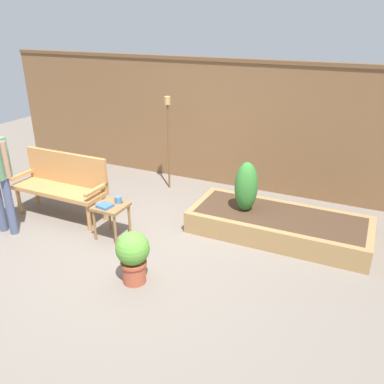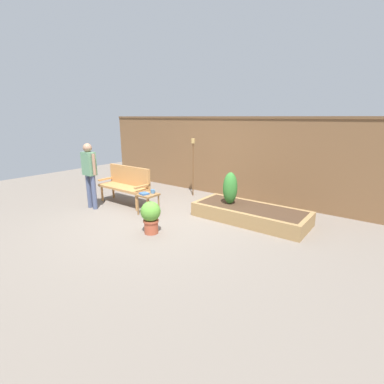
{
  "view_description": "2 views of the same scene",
  "coord_description": "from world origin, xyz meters",
  "px_view_note": "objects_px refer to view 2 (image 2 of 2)",
  "views": [
    {
      "loc": [
        2.61,
        -3.72,
        2.75
      ],
      "look_at": [
        0.5,
        0.76,
        0.59
      ],
      "focal_mm": 37.39,
      "sensor_mm": 36.0,
      "label": 1
    },
    {
      "loc": [
        4.03,
        -4.11,
        2.15
      ],
      "look_at": [
        0.6,
        0.45,
        0.62
      ],
      "focal_mm": 26.28,
      "sensor_mm": 36.0,
      "label": 2
    }
  ],
  "objects_px": {
    "potted_boxwood": "(151,215)",
    "tiki_torch": "(193,157)",
    "book_on_table": "(144,194)",
    "garden_bench": "(126,182)",
    "cup_on_table": "(153,191)",
    "shrub_near_bench": "(230,188)",
    "side_table": "(148,197)",
    "person_by_bench": "(89,170)"
  },
  "relations": [
    {
      "from": "potted_boxwood",
      "to": "shrub_near_bench",
      "type": "bearing_deg",
      "value": 66.7
    },
    {
      "from": "cup_on_table",
      "to": "tiki_torch",
      "type": "height_order",
      "value": "tiki_torch"
    },
    {
      "from": "person_by_bench",
      "to": "tiki_torch",
      "type": "bearing_deg",
      "value": 61.52
    },
    {
      "from": "side_table",
      "to": "person_by_bench",
      "type": "relative_size",
      "value": 0.31
    },
    {
      "from": "book_on_table",
      "to": "shrub_near_bench",
      "type": "distance_m",
      "value": 1.9
    },
    {
      "from": "shrub_near_bench",
      "to": "person_by_bench",
      "type": "height_order",
      "value": "person_by_bench"
    },
    {
      "from": "potted_boxwood",
      "to": "person_by_bench",
      "type": "distance_m",
      "value": 2.3
    },
    {
      "from": "shrub_near_bench",
      "to": "garden_bench",
      "type": "bearing_deg",
      "value": -165.31
    },
    {
      "from": "cup_on_table",
      "to": "potted_boxwood",
      "type": "relative_size",
      "value": 0.21
    },
    {
      "from": "shrub_near_bench",
      "to": "tiki_torch",
      "type": "height_order",
      "value": "tiki_torch"
    },
    {
      "from": "potted_boxwood",
      "to": "tiki_torch",
      "type": "height_order",
      "value": "tiki_torch"
    },
    {
      "from": "cup_on_table",
      "to": "book_on_table",
      "type": "relative_size",
      "value": 0.71
    },
    {
      "from": "potted_boxwood",
      "to": "tiki_torch",
      "type": "distance_m",
      "value": 2.85
    },
    {
      "from": "garden_bench",
      "to": "cup_on_table",
      "type": "xyz_separation_m",
      "value": [
        1.11,
        -0.18,
        -0.02
      ]
    },
    {
      "from": "side_table",
      "to": "cup_on_table",
      "type": "distance_m",
      "value": 0.17
    },
    {
      "from": "cup_on_table",
      "to": "side_table",
      "type": "bearing_deg",
      "value": -113.59
    },
    {
      "from": "cup_on_table",
      "to": "potted_boxwood",
      "type": "bearing_deg",
      "value": -47.62
    },
    {
      "from": "side_table",
      "to": "potted_boxwood",
      "type": "distance_m",
      "value": 1.09
    },
    {
      "from": "garden_bench",
      "to": "shrub_near_bench",
      "type": "height_order",
      "value": "shrub_near_bench"
    },
    {
      "from": "book_on_table",
      "to": "cup_on_table",
      "type": "bearing_deg",
      "value": 75.12
    },
    {
      "from": "book_on_table",
      "to": "tiki_torch",
      "type": "bearing_deg",
      "value": 100.95
    },
    {
      "from": "cup_on_table",
      "to": "person_by_bench",
      "type": "xyz_separation_m",
      "value": [
        -1.45,
        -0.61,
        0.41
      ]
    },
    {
      "from": "garden_bench",
      "to": "cup_on_table",
      "type": "bearing_deg",
      "value": -9.1
    },
    {
      "from": "shrub_near_bench",
      "to": "person_by_bench",
      "type": "distance_m",
      "value": 3.3
    },
    {
      "from": "garden_bench",
      "to": "side_table",
      "type": "xyz_separation_m",
      "value": [
        1.06,
        -0.29,
        -0.15
      ]
    },
    {
      "from": "book_on_table",
      "to": "person_by_bench",
      "type": "distance_m",
      "value": 1.5
    },
    {
      "from": "garden_bench",
      "to": "tiki_torch",
      "type": "xyz_separation_m",
      "value": [
        0.94,
        1.57,
        0.55
      ]
    },
    {
      "from": "cup_on_table",
      "to": "shrub_near_bench",
      "type": "bearing_deg",
      "value": 29.95
    },
    {
      "from": "person_by_bench",
      "to": "shrub_near_bench",
      "type": "bearing_deg",
      "value": 26.51
    },
    {
      "from": "side_table",
      "to": "book_on_table",
      "type": "xyz_separation_m",
      "value": [
        -0.03,
        -0.08,
        0.1
      ]
    },
    {
      "from": "shrub_near_bench",
      "to": "tiki_torch",
      "type": "relative_size",
      "value": 0.44
    },
    {
      "from": "side_table",
      "to": "potted_boxwood",
      "type": "height_order",
      "value": "potted_boxwood"
    },
    {
      "from": "side_table",
      "to": "shrub_near_bench",
      "type": "xyz_separation_m",
      "value": [
        1.54,
        0.97,
        0.25
      ]
    },
    {
      "from": "book_on_table",
      "to": "tiki_torch",
      "type": "distance_m",
      "value": 2.03
    },
    {
      "from": "cup_on_table",
      "to": "person_by_bench",
      "type": "bearing_deg",
      "value": -157.27
    },
    {
      "from": "potted_boxwood",
      "to": "book_on_table",
      "type": "bearing_deg",
      "value": 142.46
    },
    {
      "from": "garden_bench",
      "to": "person_by_bench",
      "type": "bearing_deg",
      "value": -113.36
    },
    {
      "from": "side_table",
      "to": "person_by_bench",
      "type": "xyz_separation_m",
      "value": [
        -1.4,
        -0.5,
        0.54
      ]
    },
    {
      "from": "potted_boxwood",
      "to": "side_table",
      "type": "bearing_deg",
      "value": 138.09
    },
    {
      "from": "cup_on_table",
      "to": "tiki_torch",
      "type": "distance_m",
      "value": 1.85
    },
    {
      "from": "garden_bench",
      "to": "person_by_bench",
      "type": "relative_size",
      "value": 0.92
    },
    {
      "from": "potted_boxwood",
      "to": "cup_on_table",
      "type": "bearing_deg",
      "value": 132.38
    }
  ]
}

